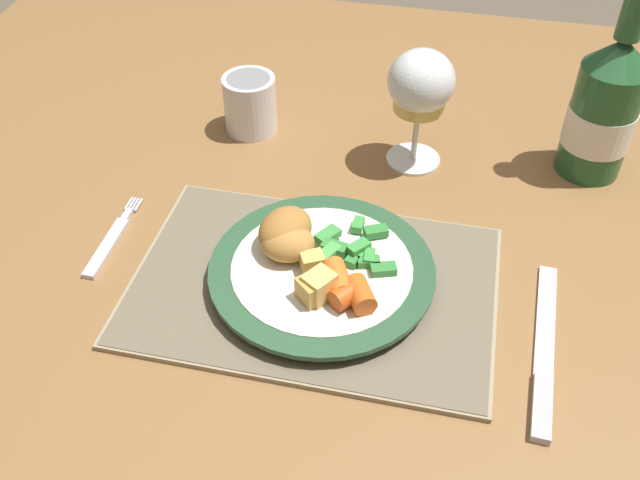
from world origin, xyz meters
The scene contains 12 objects.
dining_table centered at (0.00, 0.00, 0.66)m, with size 1.43×1.07×0.74m.
placemat centered at (-0.05, -0.15, 0.74)m, with size 0.37×0.25×0.01m.
dinner_plate centered at (-0.05, -0.15, 0.76)m, with size 0.23×0.23×0.02m.
breaded_croquettes centered at (-0.09, -0.13, 0.78)m, with size 0.07×0.08×0.04m.
green_beans_pile centered at (-0.02, -0.12, 0.77)m, with size 0.09×0.08×0.02m.
glazed_carrots centered at (-0.01, -0.18, 0.78)m, with size 0.06×0.06×0.02m.
fork centered at (-0.29, -0.14, 0.74)m, with size 0.02×0.13×0.01m.
table_knife centered at (0.18, -0.20, 0.74)m, with size 0.03×0.22×0.01m.
wine_glass centered at (0.02, 0.09, 0.85)m, with size 0.08×0.08×0.15m.
bottle centered at (0.23, 0.12, 0.83)m, with size 0.08×0.08×0.26m.
roast_potatoes centered at (-0.04, -0.18, 0.78)m, with size 0.05×0.07×0.03m.
drinking_cup centered at (-0.20, 0.12, 0.78)m, with size 0.07×0.07×0.08m.
Camera 1 is at (0.06, -0.65, 1.28)m, focal length 40.00 mm.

